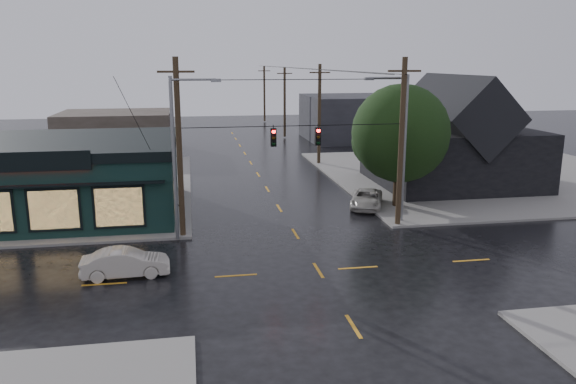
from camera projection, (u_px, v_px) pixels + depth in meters
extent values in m
plane|color=black|center=(318.00, 270.00, 27.23)|extent=(160.00, 160.00, 0.00)
cube|color=gray|center=(6.00, 193.00, 43.02)|extent=(28.00, 28.00, 0.15)
cube|color=gray|center=(487.00, 175.00, 49.76)|extent=(28.00, 28.00, 0.15)
cube|color=black|center=(50.00, 181.00, 36.65)|extent=(16.00, 12.00, 4.20)
cube|color=black|center=(47.00, 145.00, 36.11)|extent=(16.30, 12.30, 0.60)
cube|color=#FF1E14|center=(20.00, 162.00, 30.26)|extent=(7.00, 0.16, 0.90)
cube|color=black|center=(452.00, 156.00, 45.51)|extent=(12.00, 11.00, 4.50)
cylinder|color=black|center=(398.00, 180.00, 38.54)|extent=(0.70, 0.70, 3.52)
sphere|color=black|center=(401.00, 133.00, 37.80)|extent=(6.63, 6.63, 6.63)
cylinder|color=black|center=(294.00, 126.00, 32.03)|extent=(13.00, 0.04, 0.04)
cube|color=#352E26|center=(116.00, 132.00, 62.73)|extent=(12.00, 10.00, 4.40)
cube|color=#232328|center=(361.00, 117.00, 72.44)|extent=(14.00, 12.00, 5.60)
imported|color=#B9B1A3|center=(125.00, 263.00, 26.32)|extent=(4.12, 1.61, 1.33)
imported|color=#B6B2A8|center=(367.00, 199.00, 38.80)|extent=(3.49, 4.85, 1.23)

